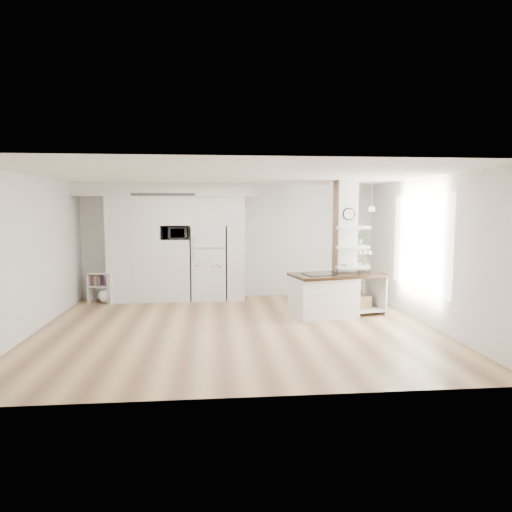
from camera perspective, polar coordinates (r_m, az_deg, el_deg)
The scene contains 14 objects.
floor at distance 8.26m, azimuth -2.35°, elevation -9.01°, with size 7.00×6.00×0.01m, color tan.
room at distance 7.98m, azimuth -2.40°, elevation 3.97°, with size 7.04×6.04×2.72m.
cabinet_wall at distance 10.70m, azimuth -10.93°, elevation 2.51°, with size 4.00×0.71×2.70m.
refrigerator at distance 10.72m, azimuth -5.94°, elevation -0.80°, with size 0.78×0.69×1.75m.
column at distance 9.55m, azimuth 11.65°, elevation 1.15°, with size 0.69×0.90×2.70m.
window at distance 9.16m, azimuth 19.80°, elevation 1.65°, with size 2.40×2.40×0.00m, color white.
pendant_light at distance 8.39m, azimuth 9.27°, elevation 5.80°, with size 0.12×0.12×0.10m, color white.
kitchen_island at distance 9.23m, azimuth 9.06°, elevation -4.67°, with size 2.00×1.25×1.41m.
bookshelf at distance 10.90m, azimuth -18.49°, elevation -3.99°, with size 0.66×0.50×0.70m.
floor_plant_a at distance 9.59m, azimuth 9.23°, elevation -5.44°, with size 0.27×0.22×0.50m, color #39722D.
floor_plant_b at distance 11.17m, azimuth 12.52°, elevation -3.89°, with size 0.28×0.28×0.49m, color #39722D.
microwave at distance 10.64m, azimuth -10.03°, elevation 2.85°, with size 0.54×0.37×0.30m, color #2D2D2D.
shelf_plant at distance 9.77m, azimuth 12.79°, elevation 2.26°, with size 0.27×0.23×0.30m, color #39722D.
decor_bowl at distance 9.34m, azimuth 11.55°, elevation -1.11°, with size 0.22×0.22×0.05m, color white.
Camera 1 is at (-0.42, -7.96, 2.14)m, focal length 32.00 mm.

